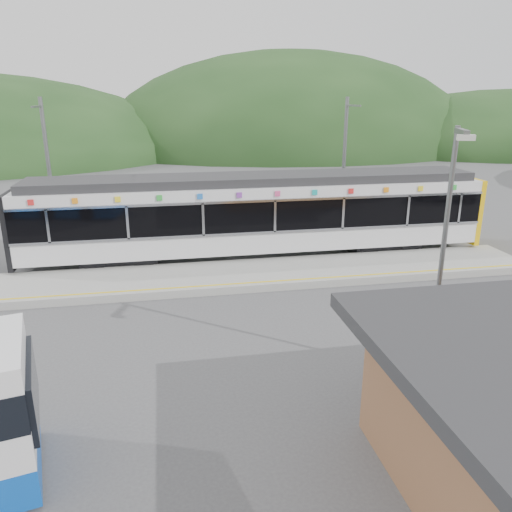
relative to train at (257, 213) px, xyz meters
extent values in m
plane|color=#4C4C4F|center=(-2.06, -6.00, -2.06)|extent=(120.00, 120.00, 0.00)
ellipsoid|color=#1E3D19|center=(13.94, 48.00, -2.06)|extent=(52.00, 39.00, 26.00)
ellipsoid|color=#1E3D19|center=(42.94, 42.00, -2.06)|extent=(44.00, 33.00, 16.00)
cube|color=#9E9E99|center=(-2.06, -2.70, -1.91)|extent=(26.00, 3.20, 0.30)
cube|color=yellow|center=(-2.06, -4.00, -1.76)|extent=(26.00, 0.10, 0.01)
cube|color=black|center=(-6.02, 0.00, -1.76)|extent=(3.20, 2.20, 0.56)
cube|color=black|center=(5.98, 0.00, -1.76)|extent=(3.20, 2.20, 0.56)
cube|color=silver|center=(-0.02, 0.00, -1.02)|extent=(20.00, 2.90, 0.92)
cube|color=black|center=(-0.02, 0.00, 0.16)|extent=(20.00, 2.96, 1.45)
cube|color=silver|center=(-0.02, -1.50, -0.51)|extent=(20.00, 0.05, 0.10)
cube|color=silver|center=(-0.02, -1.50, 0.84)|extent=(20.00, 0.05, 0.10)
cube|color=silver|center=(-0.02, 0.00, 1.11)|extent=(20.00, 2.90, 0.45)
cube|color=#2D2D30|center=(-0.02, 0.00, 1.52)|extent=(19.40, 2.50, 0.36)
cube|color=yellow|center=(10.10, 0.00, -0.16)|extent=(0.24, 2.92, 3.00)
cube|color=black|center=(-10.12, 0.00, -0.16)|extent=(0.20, 2.92, 3.00)
cube|color=silver|center=(-8.52, -1.50, 0.16)|extent=(0.10, 0.05, 1.35)
cube|color=silver|center=(-5.52, -1.50, 0.16)|extent=(0.10, 0.05, 1.35)
cube|color=silver|center=(-2.52, -1.50, 0.16)|extent=(0.10, 0.05, 1.35)
cube|color=silver|center=(0.48, -1.50, 0.16)|extent=(0.10, 0.05, 1.35)
cube|color=silver|center=(3.48, -1.50, 0.16)|extent=(0.10, 0.05, 1.35)
cube|color=silver|center=(6.48, -1.50, 0.16)|extent=(0.10, 0.05, 1.35)
cube|color=silver|center=(8.98, -1.50, 0.16)|extent=(0.10, 0.05, 1.35)
cube|color=red|center=(-9.02, -1.49, 1.12)|extent=(0.22, 0.04, 0.22)
cube|color=orange|center=(-7.42, -1.49, 1.12)|extent=(0.22, 0.04, 0.22)
cube|color=yellow|center=(-5.82, -1.49, 1.12)|extent=(0.22, 0.04, 0.22)
cube|color=green|center=(-4.22, -1.49, 1.12)|extent=(0.22, 0.04, 0.22)
cube|color=blue|center=(-2.62, -1.49, 1.12)|extent=(0.22, 0.04, 0.22)
cube|color=purple|center=(-1.02, -1.49, 1.12)|extent=(0.22, 0.04, 0.22)
cube|color=#E54C8C|center=(0.58, -1.49, 1.12)|extent=(0.22, 0.04, 0.22)
cube|color=#19A5A5|center=(2.18, -1.49, 1.12)|extent=(0.22, 0.04, 0.22)
cube|color=red|center=(3.78, -1.49, 1.12)|extent=(0.22, 0.04, 0.22)
cube|color=orange|center=(5.38, -1.49, 1.12)|extent=(0.22, 0.04, 0.22)
cube|color=yellow|center=(6.98, -1.49, 1.12)|extent=(0.22, 0.04, 0.22)
cube|color=green|center=(8.58, -1.49, 1.12)|extent=(0.22, 0.04, 0.22)
cylinder|color=slate|center=(-9.06, 2.60, 1.44)|extent=(0.18, 0.18, 7.00)
cube|color=slate|center=(-9.06, 1.80, 4.54)|extent=(0.08, 1.80, 0.08)
cylinder|color=slate|center=(4.94, 2.60, 1.44)|extent=(0.18, 0.18, 7.00)
cube|color=slate|center=(4.94, 1.80, 4.54)|extent=(0.08, 1.80, 0.08)
cylinder|color=slate|center=(2.53, -10.82, 1.13)|extent=(0.12, 0.12, 6.39)
cube|color=slate|center=(2.53, -11.30, 4.21)|extent=(0.49, 1.04, 0.12)
cube|color=silver|center=(2.53, -11.78, 4.13)|extent=(0.39, 0.29, 0.12)
camera|label=1|loc=(-4.08, -21.34, 4.95)|focal=35.00mm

